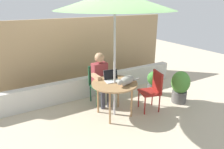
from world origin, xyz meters
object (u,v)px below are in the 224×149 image
laptop (111,78)px  potted_plant_near_fence (153,82)px  chair_occupied (98,81)px  potted_plant_by_chair (180,86)px  chair_empty (153,88)px  patio_table (114,86)px  person_seated (101,76)px  cat (126,80)px  patio_umbrella (115,1)px

laptop → potted_plant_near_fence: 1.50m
chair_occupied → potted_plant_near_fence: chair_occupied is taller
potted_plant_by_chair → chair_empty: bearing=176.3°
patio_table → person_seated: size_ratio=0.77×
patio_table → cat: size_ratio=1.47×
chair_empty → potted_plant_near_fence: (0.57, 0.64, -0.19)m
laptop → cat: 0.37m
potted_plant_near_fence → potted_plant_by_chair: potted_plant_by_chair is taller
laptop → cat: laptop is taller
person_seated → laptop: bearing=-87.8°
person_seated → patio_umbrella: bearing=-90.0°
person_seated → chair_empty: bearing=-43.5°
patio_umbrella → chair_empty: (0.85, -0.22, -1.80)m
chair_occupied → laptop: size_ratio=2.65×
laptop → cat: bearing=-67.2°
chair_occupied → laptop: 0.66m
person_seated → potted_plant_near_fence: person_seated is taller
chair_occupied → potted_plant_by_chair: chair_occupied is taller
chair_occupied → person_seated: (-0.00, -0.16, 0.17)m
potted_plant_near_fence → patio_umbrella: bearing=-163.6°
patio_umbrella → chair_empty: 2.00m
chair_occupied → chair_empty: bearing=-48.6°
patio_umbrella → laptop: bearing=83.6°
chair_empty → laptop: 0.96m
patio_table → potted_plant_near_fence: 1.52m
person_seated → potted_plant_by_chair: (1.65, -0.86, -0.27)m
patio_umbrella → potted_plant_by_chair: 2.53m
patio_table → chair_occupied: chair_occupied is taller
cat → potted_plant_near_fence: size_ratio=1.06×
person_seated → potted_plant_near_fence: 1.47m
chair_occupied → chair_empty: same height
chair_empty → patio_umbrella: bearing=165.4°
patio_table → cat: (0.16, -0.19, 0.15)m
cat → potted_plant_by_chair: cat is taller
chair_empty → person_seated: size_ratio=0.72×
person_seated → laptop: (0.02, -0.44, 0.11)m
laptop → potted_plant_by_chair: 1.73m
chair_occupied → person_seated: bearing=-90.0°
patio_table → potted_plant_near_fence: patio_table is taller
chair_occupied → potted_plant_near_fence: (1.42, -0.33, -0.19)m
laptop → chair_occupied: bearing=91.6°
chair_occupied → potted_plant_by_chair: bearing=-31.8°
patio_umbrella → potted_plant_near_fence: 2.48m
person_seated → laptop: 0.45m
chair_empty → potted_plant_by_chair: chair_empty is taller
patio_umbrella → person_seated: (-0.00, 0.59, -1.63)m
person_seated → cat: person_seated is taller
potted_plant_near_fence → chair_empty: bearing=-131.6°
chair_empty → person_seated: (-0.85, 0.81, 0.17)m
potted_plant_by_chair → cat: bearing=176.7°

